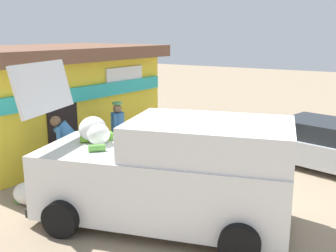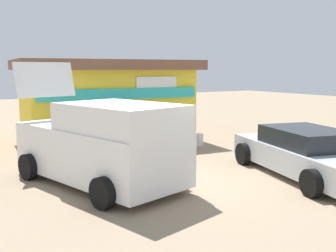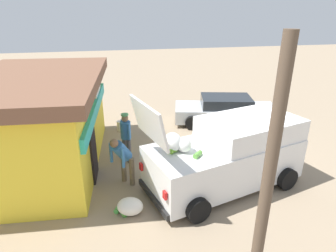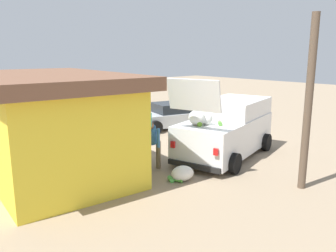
{
  "view_description": "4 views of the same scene",
  "coord_description": "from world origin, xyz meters",
  "views": [
    {
      "loc": [
        -6.88,
        -2.51,
        3.4
      ],
      "look_at": [
        1.19,
        2.31,
        1.16
      ],
      "focal_mm": 42.6,
      "sensor_mm": 36.0,
      "label": 1
    },
    {
      "loc": [
        -4.5,
        -7.68,
        2.67
      ],
      "look_at": [
        1.21,
        1.8,
        1.09
      ],
      "focal_mm": 42.89,
      "sensor_mm": 36.0,
      "label": 2
    },
    {
      "loc": [
        -7.82,
        4.1,
        4.77
      ],
      "look_at": [
        1.32,
        2.12,
        0.96
      ],
      "focal_mm": 30.55,
      "sensor_mm": 36.0,
      "label": 3
    },
    {
      "loc": [
        -8.54,
        10.24,
        3.57
      ],
      "look_at": [
        0.78,
        1.96,
        0.9
      ],
      "focal_mm": 36.73,
      "sensor_mm": 36.0,
      "label": 4
    }
  ],
  "objects": [
    {
      "name": "paint_bucket",
      "position": [
        3.59,
        3.67,
        0.2
      ],
      "size": [
        0.34,
        0.34,
        0.41
      ],
      "primitive_type": "cylinder",
      "color": "silver",
      "rests_on": "ground_plane"
    },
    {
      "name": "vendor_standing",
      "position": [
        0.91,
        3.63,
        0.96
      ],
      "size": [
        0.54,
        0.44,
        1.67
      ],
      "color": "#4C4C51",
      "rests_on": "ground_plane"
    },
    {
      "name": "unloaded_banana_pile",
      "position": [
        -1.89,
        3.8,
        0.2
      ],
      "size": [
        0.82,
        0.81,
        0.43
      ],
      "color": "silver",
      "rests_on": "ground_plane"
    },
    {
      "name": "storefront_bar",
      "position": [
        1.21,
        6.28,
        1.54
      ],
      "size": [
        6.68,
        4.49,
        2.99
      ],
      "color": "yellow",
      "rests_on": "ground_plane"
    },
    {
      "name": "ground_plane",
      "position": [
        0.0,
        0.0,
        0.0
      ],
      "size": [
        60.0,
        60.0,
        0.0
      ],
      "primitive_type": "plane",
      "color": "gray"
    },
    {
      "name": "parked_sedan",
      "position": [
        3.55,
        -1.01,
        0.57
      ],
      "size": [
        2.92,
        4.78,
        1.2
      ],
      "color": "#B2B7BC",
      "rests_on": "ground_plane"
    },
    {
      "name": "delivery_van",
      "position": [
        -1.12,
        0.88,
        0.96
      ],
      "size": [
        3.08,
        4.94,
        2.85
      ],
      "color": "white",
      "rests_on": "ground_plane"
    },
    {
      "name": "customer_bending",
      "position": [
        -0.6,
        3.84,
        0.95
      ],
      "size": [
        0.68,
        0.71,
        1.58
      ],
      "color": "#726047",
      "rests_on": "ground_plane"
    }
  ]
}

